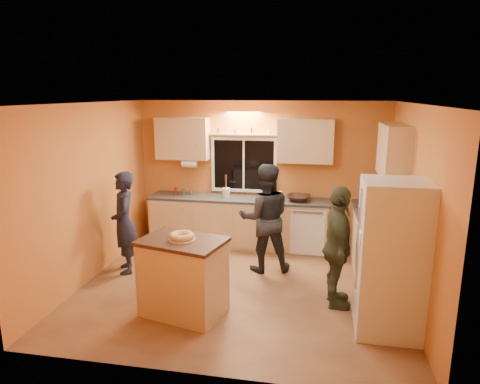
% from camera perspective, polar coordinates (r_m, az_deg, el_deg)
% --- Properties ---
extents(ground, '(4.50, 4.50, 0.00)m').
position_cam_1_polar(ground, '(6.31, 0.05, -12.56)').
color(ground, brown).
rests_on(ground, ground).
extents(room_shell, '(4.54, 4.04, 2.61)m').
position_cam_1_polar(room_shell, '(6.18, 1.84, 2.68)').
color(room_shell, '#C97233').
rests_on(room_shell, ground).
extents(back_counter, '(4.23, 0.62, 0.90)m').
position_cam_1_polar(back_counter, '(7.71, 2.43, -4.12)').
color(back_counter, tan).
rests_on(back_counter, ground).
extents(right_counter, '(0.62, 1.84, 0.90)m').
position_cam_1_polar(right_counter, '(6.58, 18.01, -7.89)').
color(right_counter, tan).
rests_on(right_counter, ground).
extents(refrigerator, '(0.72, 0.70, 1.80)m').
position_cam_1_polar(refrigerator, '(5.21, 19.49, -8.33)').
color(refrigerator, silver).
rests_on(refrigerator, ground).
extents(island, '(1.15, 0.91, 0.98)m').
position_cam_1_polar(island, '(5.48, -7.58, -11.09)').
color(island, tan).
rests_on(island, ground).
extents(bundt_pastry, '(0.31, 0.31, 0.09)m').
position_cam_1_polar(bundt_pastry, '(5.29, -7.75, -5.86)').
color(bundt_pastry, tan).
rests_on(bundt_pastry, island).
extents(person_left, '(0.61, 0.69, 1.58)m').
position_cam_1_polar(person_left, '(6.80, -15.19, -3.97)').
color(person_left, black).
rests_on(person_left, ground).
extents(person_center, '(0.95, 0.82, 1.69)m').
position_cam_1_polar(person_center, '(6.62, 3.35, -3.49)').
color(person_center, black).
rests_on(person_center, ground).
extents(person_right, '(0.45, 0.97, 1.61)m').
position_cam_1_polar(person_right, '(5.66, 12.89, -7.21)').
color(person_right, '#333723').
rests_on(person_right, ground).
extents(mixing_bowl, '(0.47, 0.47, 0.10)m').
position_cam_1_polar(mixing_bowl, '(7.49, 7.77, -0.79)').
color(mixing_bowl, black).
rests_on(mixing_bowl, back_counter).
extents(utensil_crock, '(0.14, 0.14, 0.17)m').
position_cam_1_polar(utensil_crock, '(7.65, -1.85, -0.11)').
color(utensil_crock, '#EAE6C4').
rests_on(utensil_crock, back_counter).
extents(potted_plant, '(0.27, 0.24, 0.28)m').
position_cam_1_polar(potted_plant, '(6.22, 18.28, -3.43)').
color(potted_plant, gray).
rests_on(potted_plant, right_counter).
extents(red_box, '(0.19, 0.17, 0.07)m').
position_cam_1_polar(red_box, '(6.69, 17.37, -3.12)').
color(red_box, maroon).
rests_on(red_box, right_counter).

